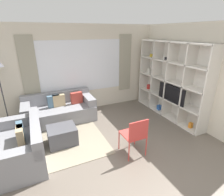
{
  "coord_description": "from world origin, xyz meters",
  "views": [
    {
      "loc": [
        -1.46,
        -2.07,
        2.48
      ],
      "look_at": [
        0.35,
        1.79,
        0.85
      ],
      "focal_mm": 28.0,
      "sensor_mm": 36.0,
      "label": 1
    }
  ],
  "objects": [
    {
      "name": "shelving_unit",
      "position": [
        2.28,
        1.76,
        1.1
      ],
      "size": [
        0.4,
        2.62,
        2.23
      ],
      "color": "silver",
      "rests_on": "ground_plane"
    },
    {
      "name": "couch_main",
      "position": [
        -0.88,
        2.78,
        0.31
      ],
      "size": [
        1.97,
        0.92,
        0.8
      ],
      "color": "gray",
      "rests_on": "ground_plane"
    },
    {
      "name": "couch_side",
      "position": [
        -1.88,
        1.37,
        0.31
      ],
      "size": [
        0.92,
        1.6,
        0.8
      ],
      "rotation": [
        0.0,
        0.0,
        -1.57
      ],
      "color": "gray",
      "rests_on": "ground_plane"
    },
    {
      "name": "wall_back",
      "position": [
        0.0,
        3.28,
        1.36
      ],
      "size": [
        6.09,
        0.11,
        2.7
      ],
      "color": "beige",
      "rests_on": "ground_plane"
    },
    {
      "name": "wall_right",
      "position": [
        2.48,
        1.63,
        1.35
      ],
      "size": [
        0.07,
        4.45,
        2.7
      ],
      "primitive_type": "cube",
      "color": "beige",
      "rests_on": "ground_plane"
    },
    {
      "name": "area_rug",
      "position": [
        -1.2,
        1.82,
        0.01
      ],
      "size": [
        2.29,
        2.23,
        0.01
      ],
      "primitive_type": "cube",
      "color": "gray",
      "rests_on": "ground_plane"
    },
    {
      "name": "ground_plane",
      "position": [
        0.0,
        0.0,
        0.0
      ],
      "size": [
        16.0,
        16.0,
        0.0
      ],
      "primitive_type": "plane",
      "color": "#665B51"
    },
    {
      "name": "folding_chair",
      "position": [
        0.28,
        0.52,
        0.52
      ],
      "size": [
        0.44,
        0.46,
        0.86
      ],
      "rotation": [
        0.0,
        0.0,
        3.14
      ],
      "color": "#CC3D38",
      "rests_on": "ground_plane"
    },
    {
      "name": "ottoman",
      "position": [
        -1.03,
        1.58,
        0.21
      ],
      "size": [
        0.63,
        0.55,
        0.42
      ],
      "color": "#47474C",
      "rests_on": "ground_plane"
    }
  ]
}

